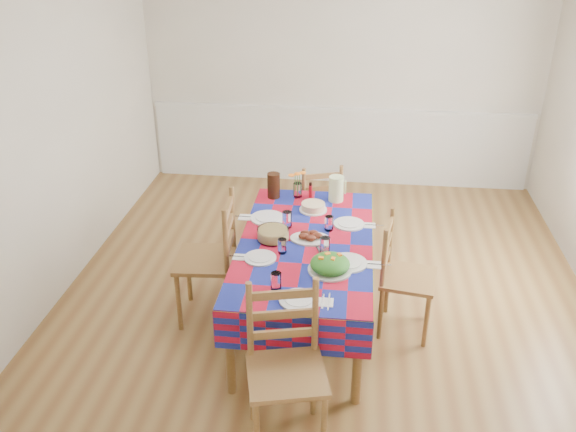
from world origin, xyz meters
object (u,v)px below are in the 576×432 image
at_px(dining_table, 306,251).
at_px(chair_far, 318,207).
at_px(meat_platter, 310,237).
at_px(chair_right, 403,277).
at_px(chair_left, 211,259).
at_px(tea_pitcher, 274,185).
at_px(green_pitcher, 336,189).
at_px(chair_near, 286,369).

height_order(dining_table, chair_far, chair_far).
xyz_separation_m(meat_platter, chair_right, (0.72, -0.03, -0.29)).
height_order(chair_left, chair_right, chair_left).
xyz_separation_m(dining_table, tea_pitcher, (-0.35, 0.77, 0.19)).
relative_size(dining_table, meat_platter, 6.10).
bearing_deg(chair_right, green_pitcher, 46.01).
xyz_separation_m(dining_table, meat_platter, (0.03, 0.04, 0.10)).
height_order(green_pitcher, chair_right, chair_right).
bearing_deg(dining_table, meat_platter, 55.50).
bearing_deg(chair_near, chair_left, 108.08).
xyz_separation_m(dining_table, chair_right, (0.75, 0.01, -0.18)).
xyz_separation_m(chair_near, chair_right, (0.76, 1.19, -0.05)).
distance_m(meat_platter, green_pitcher, 0.75).
height_order(meat_platter, chair_near, chair_near).
bearing_deg(green_pitcher, chair_far, 112.84).
relative_size(meat_platter, green_pitcher, 1.40).
relative_size(meat_platter, tea_pitcher, 1.39).
bearing_deg(green_pitcher, meat_platter, -102.56).
height_order(chair_near, chair_left, chair_left).
bearing_deg(tea_pitcher, meat_platter, -62.39).
bearing_deg(green_pitcher, chair_left, -140.74).
relative_size(green_pitcher, chair_far, 0.24).
distance_m(meat_platter, chair_far, 1.18).
xyz_separation_m(tea_pitcher, chair_right, (1.10, -0.76, -0.37)).
relative_size(dining_table, chair_near, 1.80).
bearing_deg(chair_right, chair_near, 157.03).
bearing_deg(dining_table, chair_far, 89.36).
distance_m(dining_table, chair_left, 0.75).
bearing_deg(chair_left, chair_far, 143.16).
distance_m(meat_platter, tea_pitcher, 0.82).
xyz_separation_m(chair_left, chair_right, (1.49, 0.00, -0.05)).
bearing_deg(tea_pitcher, dining_table, -65.43).
relative_size(green_pitcher, chair_left, 0.21).
bearing_deg(chair_far, chair_right, 103.80).
relative_size(meat_platter, chair_left, 0.29).
height_order(tea_pitcher, chair_right, chair_right).
bearing_deg(chair_left, green_pitcher, 125.00).
distance_m(meat_platter, chair_left, 0.81).
relative_size(meat_platter, chair_far, 0.34).
bearing_deg(chair_near, chair_right, 43.73).
distance_m(green_pitcher, chair_left, 1.24).
bearing_deg(meat_platter, chair_right, -2.74).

